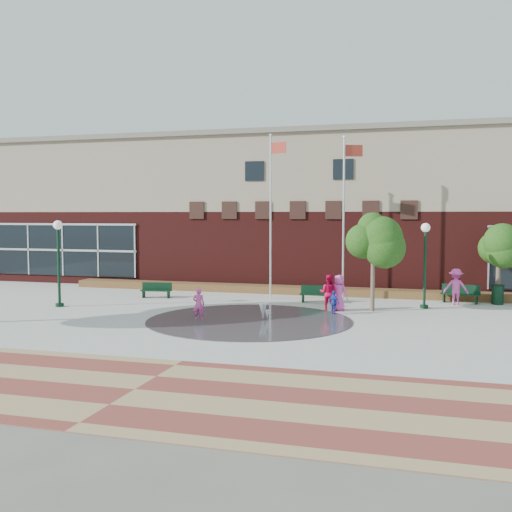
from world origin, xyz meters
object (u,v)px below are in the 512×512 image
(bench_left, at_px, (156,293))
(trash_can, at_px, (498,295))
(flagpole_right, at_px, (345,209))
(flagpole_left, at_px, (271,208))
(child_splash, at_px, (199,304))

(bench_left, bearing_deg, trash_can, -0.04)
(flagpole_right, relative_size, bench_left, 5.05)
(flagpole_left, xyz_separation_m, bench_left, (-5.87, -1.24, -4.43))
(flagpole_left, distance_m, bench_left, 7.46)
(bench_left, relative_size, child_splash, 1.23)
(flagpole_right, bearing_deg, trash_can, -17.72)
(bench_left, bearing_deg, flagpole_right, 2.54)
(flagpole_left, height_order, flagpole_right, flagpole_left)
(flagpole_left, height_order, child_splash, flagpole_left)
(trash_can, relative_size, child_splash, 0.72)
(flagpole_right, height_order, bench_left, flagpole_right)
(flagpole_right, relative_size, child_splash, 6.19)
(bench_left, distance_m, trash_can, 17.01)
(trash_can, bearing_deg, bench_left, -171.91)
(flagpole_left, bearing_deg, child_splash, -81.87)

